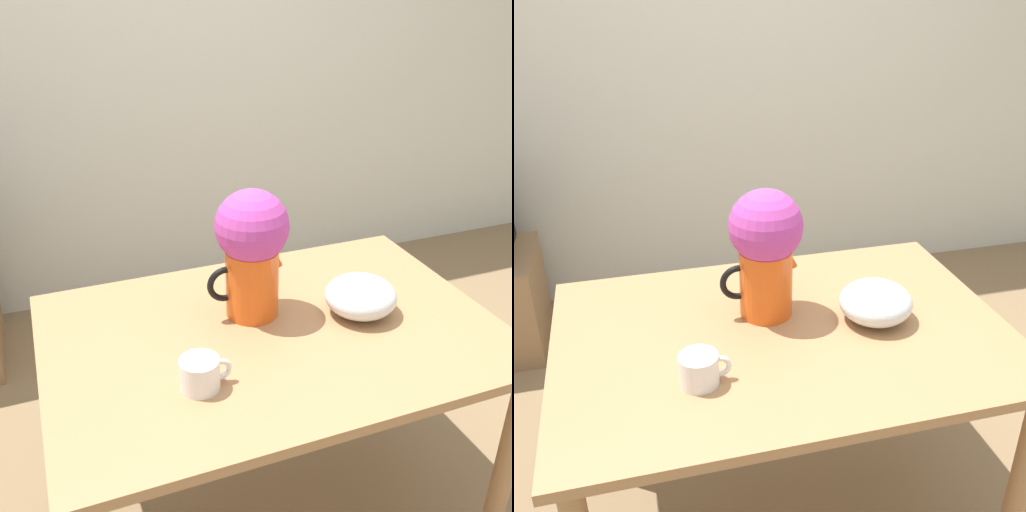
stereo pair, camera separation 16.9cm
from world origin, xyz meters
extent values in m
plane|color=#7F6647|center=(0.00, 0.00, 0.00)|extent=(12.00, 12.00, 0.00)
cube|color=silver|center=(0.00, 1.74, 1.30)|extent=(8.00, 0.05, 2.60)
cube|color=#A3754C|center=(-0.13, 0.00, 0.76)|extent=(1.27, 0.87, 0.03)
cylinder|color=#A3754C|center=(0.45, -0.38, 0.37)|extent=(0.06, 0.06, 0.74)
cylinder|color=#A3754C|center=(-0.70, 0.37, 0.37)|extent=(0.06, 0.06, 0.74)
cylinder|color=#A3754C|center=(0.45, 0.37, 0.37)|extent=(0.06, 0.06, 0.74)
cylinder|color=#E05619|center=(-0.15, 0.10, 0.87)|extent=(0.15, 0.15, 0.21)
cone|color=#E05619|center=(-0.09, 0.10, 0.95)|extent=(0.05, 0.05, 0.05)
torus|color=black|center=(-0.23, 0.10, 0.88)|extent=(0.11, 0.02, 0.11)
sphere|color=#3D7033|center=(-0.15, 0.10, 1.01)|extent=(0.16, 0.16, 0.16)
sphere|color=#B23D99|center=(-0.15, 0.10, 1.05)|extent=(0.21, 0.21, 0.21)
cylinder|color=white|center=(-0.39, -0.17, 0.81)|extent=(0.10, 0.10, 0.08)
torus|color=white|center=(-0.34, -0.17, 0.81)|extent=(0.06, 0.01, 0.06)
ellipsoid|color=silver|center=(0.14, -0.01, 0.83)|extent=(0.21, 0.21, 0.11)
camera|label=1|loc=(-0.68, -1.31, 1.72)|focal=42.00mm
camera|label=2|loc=(-0.52, -1.36, 1.72)|focal=42.00mm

